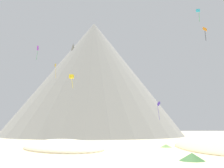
% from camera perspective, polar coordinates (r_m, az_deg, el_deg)
% --- Properties ---
extents(ground_plane, '(400.00, 400.00, 0.00)m').
position_cam_1_polar(ground_plane, '(30.46, 0.62, -16.13)').
color(ground_plane, '#CCBA8E').
extents(dune_foreground_left, '(19.68, 22.95, 3.06)m').
position_cam_1_polar(dune_foreground_left, '(45.20, -10.82, -13.77)').
color(dune_foreground_left, beige).
rests_on(dune_foreground_left, ground_plane).
extents(dune_foreground_right, '(12.96, 28.42, 2.71)m').
position_cam_1_polar(dune_foreground_right, '(48.39, 20.02, -13.08)').
color(dune_foreground_right, '#C6B284').
rests_on(dune_foreground_right, ground_plane).
extents(bush_far_left, '(2.50, 2.50, 0.54)m').
position_cam_1_polar(bush_far_left, '(48.10, 11.77, -13.14)').
color(bush_far_left, '#668C4C').
rests_on(bush_far_left, ground_plane).
extents(bush_ridge_crest, '(2.28, 2.28, 1.03)m').
position_cam_1_polar(bush_ridge_crest, '(53.76, 21.83, -12.00)').
color(bush_ridge_crest, '#386633').
rests_on(bush_ridge_crest, ground_plane).
extents(bush_scatter_east, '(1.69, 1.69, 0.58)m').
position_cam_1_polar(bush_scatter_east, '(50.19, 14.30, -12.86)').
color(bush_scatter_east, '#568442').
rests_on(bush_scatter_east, ground_plane).
extents(bush_mid_center, '(3.81, 3.81, 0.84)m').
position_cam_1_polar(bush_mid_center, '(30.02, 17.15, -15.03)').
color(bush_mid_center, '#386633').
rests_on(bush_mid_center, ground_plane).
extents(rock_massif, '(103.54, 103.54, 48.58)m').
position_cam_1_polar(rock_massif, '(110.34, -4.33, 1.29)').
color(rock_massif, gray).
rests_on(rock_massif, ground_plane).
extents(kite_violet_high, '(0.70, 0.58, 4.92)m').
position_cam_1_polar(kite_violet_high, '(91.22, -16.02, 7.24)').
color(kite_violet_high, purple).
extents(kite_gold_mid, '(0.58, 0.80, 4.77)m').
position_cam_1_polar(kite_gold_mid, '(86.87, -12.31, 3.54)').
color(kite_gold_mid, gold).
extents(kite_orange_mid, '(1.04, 0.63, 2.96)m').
position_cam_1_polar(kite_orange_mid, '(58.21, 19.73, 10.98)').
color(kite_orange_mid, orange).
extents(kite_yellow_mid, '(1.11, 1.10, 3.12)m').
position_cam_1_polar(kite_yellow_mid, '(59.88, -8.88, 1.59)').
color(kite_yellow_mid, yellow).
extents(kite_cyan_high, '(1.03, 0.50, 3.33)m').
position_cam_1_polar(kite_cyan_high, '(70.20, 18.41, 14.79)').
color(kite_cyan_high, '#33BCDB').
extents(kite_indigo_low, '(1.09, 1.48, 5.34)m').
position_cam_1_polar(kite_indigo_low, '(75.36, 10.27, -4.43)').
color(kite_indigo_low, '#5138B2').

